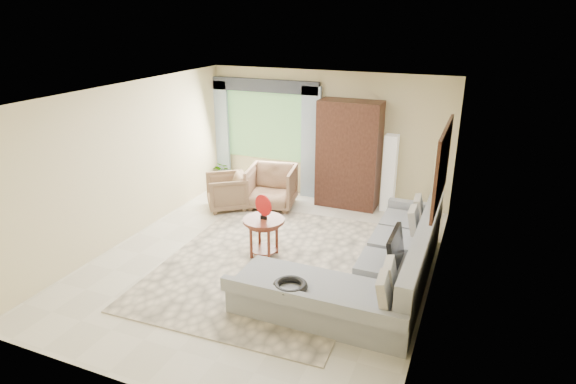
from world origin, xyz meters
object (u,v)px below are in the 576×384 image
at_px(sectional_sofa, 375,271).
at_px(armchair_left, 227,192).
at_px(armchair_right, 272,187).
at_px(potted_plant, 225,174).
at_px(coffee_table, 264,237).
at_px(armoire, 349,155).
at_px(floor_lamp, 389,173).
at_px(tv_screen, 396,249).

bearing_deg(sectional_sofa, armchair_left, 151.72).
relative_size(armchair_right, potted_plant, 1.62).
distance_m(coffee_table, armchair_left, 2.19).
relative_size(potted_plant, armoire, 0.27).
bearing_deg(sectional_sofa, armchair_right, 139.28).
bearing_deg(sectional_sofa, potted_plant, 143.84).
bearing_deg(armoire, coffee_table, -102.85).
bearing_deg(coffee_table, armoire, 77.15).
bearing_deg(floor_lamp, armchair_right, -161.30).
bearing_deg(floor_lamp, armoire, -175.71).
xyz_separation_m(armchair_left, armoire, (2.14, 1.08, 0.71)).
height_order(tv_screen, armoire, armoire).
relative_size(sectional_sofa, tv_screen, 4.68).
bearing_deg(tv_screen, armchair_right, 140.82).
xyz_separation_m(armchair_left, floor_lamp, (2.94, 1.14, 0.41)).
distance_m(coffee_table, floor_lamp, 3.06).
bearing_deg(potted_plant, floor_lamp, -0.03).
relative_size(armchair_right, floor_lamp, 0.61).
xyz_separation_m(coffee_table, armoire, (0.60, 2.63, 0.71)).
xyz_separation_m(armchair_left, armchair_right, (0.79, 0.41, 0.07)).
bearing_deg(armchair_right, potted_plant, 142.58).
distance_m(armoire, floor_lamp, 0.86).
distance_m(sectional_sofa, floor_lamp, 3.03).
relative_size(coffee_table, armchair_right, 0.71).
distance_m(tv_screen, armoire, 3.37).
bearing_deg(coffee_table, armchair_left, 134.86).
height_order(armchair_right, floor_lamp, floor_lamp).
relative_size(coffee_table, armchair_left, 0.86).
height_order(sectional_sofa, armoire, armoire).
bearing_deg(floor_lamp, coffee_table, -117.49).
xyz_separation_m(sectional_sofa, tv_screen, (0.27, -0.10, 0.44)).
bearing_deg(floor_lamp, tv_screen, -77.10).
relative_size(armchair_left, armchair_right, 0.83).
xyz_separation_m(tv_screen, potted_plant, (-4.32, 3.06, -0.44)).
bearing_deg(armchair_left, coffee_table, 8.48).
bearing_deg(potted_plant, armchair_left, -59.47).
relative_size(coffee_table, floor_lamp, 0.43).
xyz_separation_m(potted_plant, floor_lamp, (3.62, -0.00, 0.47)).
bearing_deg(sectional_sofa, coffee_table, 171.72).
bearing_deg(potted_plant, armchair_right, -26.59).
distance_m(coffee_table, armoire, 2.79).
height_order(sectional_sofa, coffee_table, sectional_sofa).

